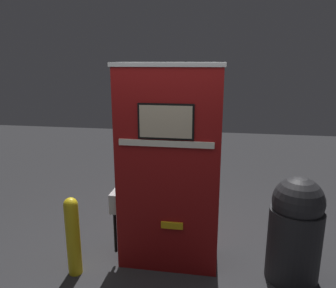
# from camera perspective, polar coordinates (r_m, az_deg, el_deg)

# --- Properties ---
(ground_plane) EXTENTS (14.00, 14.00, 0.00)m
(ground_plane) POSITION_cam_1_polar(r_m,az_deg,el_deg) (3.66, -0.34, -21.38)
(ground_plane) COLOR #2D2D30
(gas_pump) EXTENTS (1.13, 0.53, 2.12)m
(gas_pump) POSITION_cam_1_polar(r_m,az_deg,el_deg) (3.39, 0.30, -4.12)
(gas_pump) COLOR maroon
(gas_pump) RESTS_ON ground_plane
(safety_bollard) EXTENTS (0.14, 0.14, 0.84)m
(safety_bollard) POSITION_cam_1_polar(r_m,az_deg,el_deg) (3.54, -16.23, -14.84)
(safety_bollard) COLOR yellow
(safety_bollard) RESTS_ON ground_plane
(trash_bin) EXTENTS (0.51, 0.51, 1.07)m
(trash_bin) POSITION_cam_1_polar(r_m,az_deg,el_deg) (3.52, 21.30, -13.63)
(trash_bin) COLOR #232326
(trash_bin) RESTS_ON ground_plane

